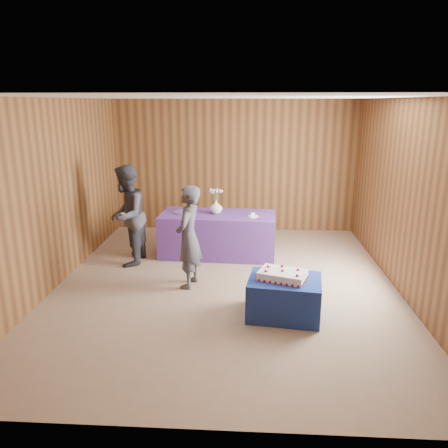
# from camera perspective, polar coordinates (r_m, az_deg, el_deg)

# --- Properties ---
(ground) EXTENTS (6.00, 6.00, 0.00)m
(ground) POSITION_cam_1_polar(r_m,az_deg,el_deg) (6.59, 0.23, -7.96)
(ground) COLOR gray
(ground) RESTS_ON ground
(room_shell) EXTENTS (5.04, 6.04, 2.72)m
(room_shell) POSITION_cam_1_polar(r_m,az_deg,el_deg) (6.09, 0.24, 7.77)
(room_shell) COLOR brown
(room_shell) RESTS_ON ground
(cake_table) EXTENTS (0.99, 0.82, 0.50)m
(cake_table) POSITION_cam_1_polar(r_m,az_deg,el_deg) (5.66, 7.88, -9.45)
(cake_table) COLOR #1A4293
(cake_table) RESTS_ON ground
(serving_table) EXTENTS (2.04, 1.00, 0.75)m
(serving_table) POSITION_cam_1_polar(r_m,az_deg,el_deg) (7.73, -0.79, -1.36)
(serving_table) COLOR #693797
(serving_table) RESTS_ON ground
(sheet_cake) EXTENTS (0.69, 0.57, 0.14)m
(sheet_cake) POSITION_cam_1_polar(r_m,az_deg,el_deg) (5.55, 7.65, -6.60)
(sheet_cake) COLOR white
(sheet_cake) RESTS_ON cake_table
(vase) EXTENTS (0.28, 0.28, 0.23)m
(vase) POSITION_cam_1_polar(r_m,az_deg,el_deg) (7.65, -1.06, 2.26)
(vase) COLOR silver
(vase) RESTS_ON serving_table
(flower_spray) EXTENTS (0.24, 0.24, 0.19)m
(flower_spray) POSITION_cam_1_polar(r_m,az_deg,el_deg) (7.59, -1.07, 4.27)
(flower_spray) COLOR #3F722D
(flower_spray) RESTS_ON vase
(platter) EXTENTS (0.38, 0.38, 0.02)m
(platter) POSITION_cam_1_polar(r_m,az_deg,el_deg) (7.75, -5.38, 1.56)
(platter) COLOR #634C99
(platter) RESTS_ON serving_table
(plate) EXTENTS (0.20, 0.20, 0.01)m
(plate) POSITION_cam_1_polar(r_m,az_deg,el_deg) (7.47, 3.80, 1.03)
(plate) COLOR white
(plate) RESTS_ON serving_table
(cake_slice) EXTENTS (0.07, 0.06, 0.08)m
(cake_slice) POSITION_cam_1_polar(r_m,az_deg,el_deg) (7.46, 3.80, 1.29)
(cake_slice) COLOR white
(cake_slice) RESTS_ON plate
(knife) EXTENTS (0.26, 0.07, 0.00)m
(knife) POSITION_cam_1_polar(r_m,az_deg,el_deg) (7.31, 4.31, 0.66)
(knife) COLOR silver
(knife) RESTS_ON serving_table
(guest_left) EXTENTS (0.45, 0.61, 1.51)m
(guest_left) POSITION_cam_1_polar(r_m,az_deg,el_deg) (6.33, -4.65, -1.72)
(guest_left) COLOR #3C3D47
(guest_left) RESTS_ON ground
(guest_right) EXTENTS (0.66, 0.83, 1.67)m
(guest_right) POSITION_cam_1_polar(r_m,az_deg,el_deg) (7.36, -12.55, 1.09)
(guest_right) COLOR #33343E
(guest_right) RESTS_ON ground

